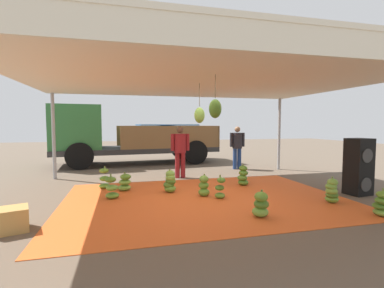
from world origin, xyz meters
TOP-DOWN VIEW (x-y plane):
  - ground_plane at (0.00, 3.00)m, footprint 40.00×40.00m
  - tarp_orange at (0.00, 0.00)m, footprint 6.12×4.37m
  - tent_canopy at (-0.00, -0.09)m, footprint 8.00×7.00m
  - banana_bunch_0 at (0.60, -1.42)m, footprint 0.40×0.40m
  - banana_bunch_1 at (-0.68, 0.77)m, footprint 0.39×0.39m
  - banana_bunch_2 at (1.38, 1.08)m, footprint 0.41×0.40m
  - banana_bunch_3 at (2.47, -0.97)m, footprint 0.36×0.34m
  - banana_bunch_4 at (0.32, -0.06)m, footprint 0.32×0.33m
  - banana_bunch_5 at (-1.74, 1.22)m, footprint 0.40×0.41m
  - banana_bunch_6 at (-2.25, 1.58)m, footprint 0.40×0.42m
  - banana_bunch_7 at (0.03, 0.24)m, footprint 0.36×0.39m
  - banana_bunch_8 at (2.75, -1.91)m, footprint 0.41×0.41m
  - banana_bunch_9 at (-2.03, 0.49)m, footprint 0.40×0.42m
  - cargo_truck_main at (-1.52, 6.15)m, footprint 6.77×2.77m
  - worker_0 at (2.35, 3.75)m, footprint 0.58×0.35m
  - worker_1 at (-0.05, 2.58)m, footprint 0.59×0.36m
  - speaker_stack at (3.62, -0.47)m, footprint 0.55×0.51m
  - crate_0 at (-3.48, -1.08)m, footprint 0.59×0.56m

SIDE VIEW (x-z plane):
  - ground_plane at x=0.00m, z-range 0.00..0.00m
  - tarp_orange at x=0.00m, z-range 0.00..0.01m
  - crate_0 at x=-3.48m, z-range 0.00..0.37m
  - banana_bunch_5 at x=-1.74m, z-range -0.03..0.44m
  - banana_bunch_0 at x=0.60m, z-range -0.02..0.47m
  - banana_bunch_8 at x=2.75m, z-range -0.03..0.48m
  - banana_bunch_4 at x=0.32m, z-range -0.04..0.49m
  - banana_bunch_7 at x=0.03m, z-range -0.02..0.48m
  - banana_bunch_9 at x=-2.03m, z-range -0.04..0.51m
  - banana_bunch_6 at x=-2.25m, z-range -0.04..0.54m
  - banana_bunch_3 at x=2.47m, z-range -0.03..0.53m
  - banana_bunch_2 at x=1.38m, z-range -0.03..0.54m
  - banana_bunch_1 at x=-0.68m, z-range -0.02..0.54m
  - speaker_stack at x=3.62m, z-range 0.00..1.33m
  - worker_0 at x=2.35m, z-range 0.13..1.71m
  - worker_1 at x=-0.05m, z-range 0.13..1.74m
  - cargo_truck_main at x=-1.52m, z-range -0.03..2.37m
  - tent_canopy at x=0.00m, z-range 1.25..3.91m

